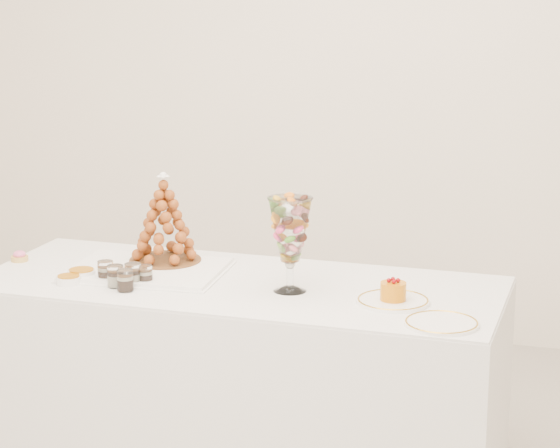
% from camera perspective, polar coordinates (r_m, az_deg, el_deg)
% --- Properties ---
extents(buffet_table, '(1.87, 0.78, 0.70)m').
position_cam_1_polar(buffet_table, '(3.96, -2.13, -7.94)').
color(buffet_table, white).
rests_on(buffet_table, ground).
extents(lace_tray, '(0.56, 0.44, 0.02)m').
position_cam_1_polar(lace_tray, '(3.99, -6.96, -2.40)').
color(lace_tray, white).
rests_on(lace_tray, buffet_table).
extents(macaron_vase, '(0.15, 0.15, 0.33)m').
position_cam_1_polar(macaron_vase, '(3.69, 0.53, -0.36)').
color(macaron_vase, white).
rests_on(macaron_vase, buffet_table).
extents(cake_plate, '(0.24, 0.24, 0.01)m').
position_cam_1_polar(cake_plate, '(3.64, 5.92, -4.03)').
color(cake_plate, white).
rests_on(cake_plate, buffet_table).
extents(spare_plate, '(0.23, 0.23, 0.01)m').
position_cam_1_polar(spare_plate, '(3.44, 8.44, -5.16)').
color(spare_plate, white).
rests_on(spare_plate, buffet_table).
extents(pink_tart, '(0.06, 0.06, 0.04)m').
position_cam_1_polar(pink_tart, '(4.23, -13.45, -1.67)').
color(pink_tart, tan).
rests_on(pink_tart, buffet_table).
extents(verrine_a, '(0.06, 0.06, 0.07)m').
position_cam_1_polar(verrine_a, '(3.89, -9.10, -2.46)').
color(verrine_a, white).
rests_on(verrine_a, buffet_table).
extents(verrine_b, '(0.07, 0.07, 0.08)m').
position_cam_1_polar(verrine_b, '(3.83, -7.69, -2.63)').
color(verrine_b, white).
rests_on(verrine_b, buffet_table).
extents(verrine_c, '(0.07, 0.07, 0.07)m').
position_cam_1_polar(verrine_c, '(3.84, -7.06, -2.66)').
color(verrine_c, white).
rests_on(verrine_c, buffet_table).
extents(verrine_d, '(0.07, 0.07, 0.08)m').
position_cam_1_polar(verrine_d, '(3.82, -8.59, -2.71)').
color(verrine_d, white).
rests_on(verrine_d, buffet_table).
extents(verrine_e, '(0.07, 0.07, 0.08)m').
position_cam_1_polar(verrine_e, '(3.77, -8.09, -2.94)').
color(verrine_e, white).
rests_on(verrine_e, buffet_table).
extents(ramekin_back, '(0.10, 0.10, 0.03)m').
position_cam_1_polar(ramekin_back, '(3.95, -10.33, -2.60)').
color(ramekin_back, white).
rests_on(ramekin_back, buffet_table).
extents(ramekin_front, '(0.09, 0.09, 0.03)m').
position_cam_1_polar(ramekin_front, '(3.89, -10.98, -2.89)').
color(ramekin_front, white).
rests_on(ramekin_front, buffet_table).
extents(croquembouche, '(0.27, 0.27, 0.33)m').
position_cam_1_polar(croquembouche, '(4.04, -6.07, 0.31)').
color(croquembouche, brown).
rests_on(croquembouche, lace_tray).
extents(mousse_cake, '(0.09, 0.09, 0.08)m').
position_cam_1_polar(mousse_cake, '(3.62, 5.93, -3.50)').
color(mousse_cake, '#CE7109').
rests_on(mousse_cake, cake_plate).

